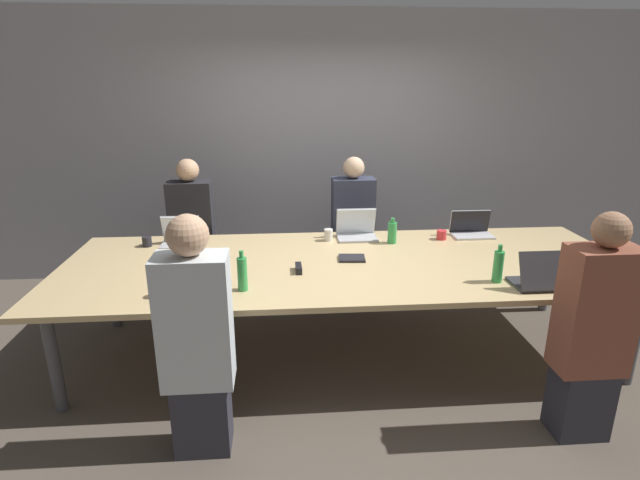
% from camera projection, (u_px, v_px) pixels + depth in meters
% --- Properties ---
extents(ground_plane, '(24.00, 24.00, 0.00)m').
position_uv_depth(ground_plane, '(345.00, 350.00, 4.07)').
color(ground_plane, brown).
extents(curtain_wall, '(12.00, 0.06, 2.80)m').
position_uv_depth(curtain_wall, '(326.00, 148.00, 5.37)').
color(curtain_wall, '#9999A3').
rests_on(curtain_wall, ground_plane).
extents(conference_table, '(4.34, 1.57, 0.77)m').
position_uv_depth(conference_table, '(347.00, 267.00, 3.85)').
color(conference_table, '#D6B77F').
rests_on(conference_table, ground_plane).
extents(laptop_far_left, '(0.32, 0.24, 0.24)m').
position_uv_depth(laptop_far_left, '(181.00, 236.00, 4.22)').
color(laptop_far_left, '#B7B7BC').
rests_on(laptop_far_left, conference_table).
extents(person_far_left, '(0.40, 0.24, 1.43)m').
position_uv_depth(person_far_left, '(193.00, 237.00, 4.71)').
color(person_far_left, '#2D2D38').
rests_on(person_far_left, ground_plane).
extents(cup_far_left, '(0.08, 0.08, 0.08)m').
position_uv_depth(cup_far_left, '(147.00, 242.00, 4.18)').
color(cup_far_left, '#232328').
rests_on(cup_far_left, conference_table).
extents(laptop_far_center, '(0.35, 0.26, 0.26)m').
position_uv_depth(laptop_far_center, '(356.00, 229.00, 4.40)').
color(laptop_far_center, '#B7B7BC').
rests_on(laptop_far_center, conference_table).
extents(person_far_center, '(0.40, 0.24, 1.42)m').
position_uv_depth(person_far_center, '(352.00, 232.00, 4.86)').
color(person_far_center, '#2D2D38').
rests_on(person_far_center, ground_plane).
extents(cup_far_center, '(0.07, 0.07, 0.10)m').
position_uv_depth(cup_far_center, '(328.00, 235.00, 4.32)').
color(cup_far_center, white).
rests_on(cup_far_center, conference_table).
extents(bottle_far_center, '(0.08, 0.08, 0.22)m').
position_uv_depth(bottle_far_center, '(392.00, 232.00, 4.25)').
color(bottle_far_center, green).
rests_on(bottle_far_center, conference_table).
extents(laptop_near_left, '(0.33, 0.23, 0.23)m').
position_uv_depth(laptop_near_left, '(202.00, 288.00, 3.19)').
color(laptop_near_left, silver).
rests_on(laptop_near_left, conference_table).
extents(person_near_left, '(0.40, 0.24, 1.45)m').
position_uv_depth(person_near_left, '(197.00, 342.00, 2.80)').
color(person_near_left, '#2D2D38').
rests_on(person_near_left, ground_plane).
extents(cup_near_left, '(0.07, 0.07, 0.09)m').
position_uv_depth(cup_near_left, '(160.00, 290.00, 3.21)').
color(cup_near_left, brown).
rests_on(cup_near_left, conference_table).
extents(bottle_near_left, '(0.07, 0.07, 0.28)m').
position_uv_depth(bottle_near_left, '(242.00, 273.00, 3.29)').
color(bottle_near_left, green).
rests_on(bottle_near_left, conference_table).
extents(laptop_far_right, '(0.36, 0.22, 0.22)m').
position_uv_depth(laptop_far_right, '(471.00, 228.00, 4.46)').
color(laptop_far_right, silver).
rests_on(laptop_far_right, conference_table).
extents(cup_far_right, '(0.08, 0.08, 0.08)m').
position_uv_depth(cup_far_right, '(441.00, 235.00, 4.36)').
color(cup_far_right, red).
rests_on(cup_far_right, conference_table).
extents(laptop_near_right, '(0.32, 0.27, 0.26)m').
position_uv_depth(laptop_near_right, '(540.00, 277.00, 3.34)').
color(laptop_near_right, '#333338').
rests_on(laptop_near_right, conference_table).
extents(person_near_right, '(0.40, 0.24, 1.43)m').
position_uv_depth(person_near_right, '(592.00, 333.00, 2.93)').
color(person_near_right, '#2D2D38').
rests_on(person_near_right, ground_plane).
extents(cup_near_right, '(0.08, 0.08, 0.09)m').
position_uv_depth(cup_near_right, '(568.00, 277.00, 3.42)').
color(cup_near_right, brown).
rests_on(cup_near_right, conference_table).
extents(bottle_near_right, '(0.07, 0.07, 0.27)m').
position_uv_depth(bottle_near_right, '(498.00, 266.00, 3.43)').
color(bottle_near_right, green).
rests_on(bottle_near_right, conference_table).
extents(stapler, '(0.05, 0.15, 0.05)m').
position_uv_depth(stapler, '(299.00, 268.00, 3.64)').
color(stapler, black).
rests_on(stapler, conference_table).
extents(notebook, '(0.21, 0.18, 0.02)m').
position_uv_depth(notebook, '(352.00, 258.00, 3.88)').
color(notebook, '#232328').
rests_on(notebook, conference_table).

